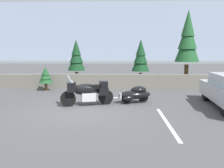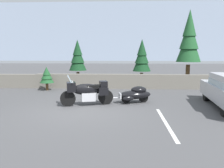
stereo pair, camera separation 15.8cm
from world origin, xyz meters
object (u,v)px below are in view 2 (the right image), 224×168
Objects in this scene: touring_motorcycle at (87,91)px; car_shaped_trailer at (135,94)px; pine_tree_secondary at (142,57)px; pine_tree_tall at (189,39)px; pine_tree_far_right at (78,57)px.

car_shaped_trailer is at bearing 15.87° from touring_motorcycle.
pine_tree_tall is at bearing 2.39° from pine_tree_secondary.
pine_tree_tall reaches higher than car_shaped_trailer.
pine_tree_secondary is (2.82, 5.94, 1.37)m from touring_motorcycle.
pine_tree_secondary is at bearing 82.56° from car_shaped_trailer.
car_shaped_trailer is 0.69× the size of pine_tree_far_right.
pine_tree_tall is 1.61× the size of pine_tree_secondary.
pine_tree_tall is at bearing -2.31° from pine_tree_far_right.
car_shaped_trailer is 0.70× the size of pine_tree_secondary.
touring_motorcycle is 0.44× the size of pine_tree_tall.
car_shaped_trailer is at bearing -124.98° from pine_tree_tall.
pine_tree_secondary reaches higher than touring_motorcycle.
pine_tree_tall reaches higher than pine_tree_far_right.
car_shaped_trailer is 7.07m from pine_tree_far_right.
pine_tree_secondary is (0.70, 5.34, 1.58)m from car_shaped_trailer.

